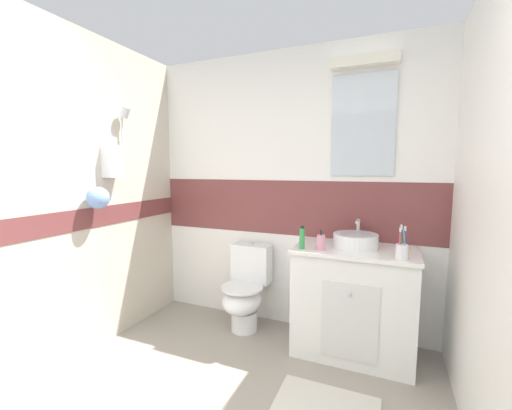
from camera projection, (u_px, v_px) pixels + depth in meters
The scene contains 9 objects.
wall_back_tiled at pixel (290, 190), 2.96m from camera, with size 3.20×0.20×2.50m.
wall_left_shower_alcove at pixel (62, 197), 2.34m from camera, with size 0.29×3.48×2.50m.
vanity_cabinet at pixel (353, 300), 2.53m from camera, with size 0.91×0.56×0.85m.
sink_basin at pixel (355, 240), 2.48m from camera, with size 0.34×0.38×0.20m.
toilet at pixel (246, 290), 2.92m from camera, with size 0.37×0.50×0.77m.
toothbrush_cup at pixel (402, 250), 2.16m from camera, with size 0.08×0.08×0.23m.
soap_dispenser at pixel (321, 242), 2.40m from camera, with size 0.06×0.06×0.16m.
deodorant_spray_can at pixel (302, 238), 2.44m from camera, with size 0.04×0.04×0.18m.
bath_mat at pixel (326, 408), 1.96m from camera, with size 0.62×0.42×0.01m, color beige.
Camera 1 is at (0.86, -0.40, 1.46)m, focal length 22.53 mm.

